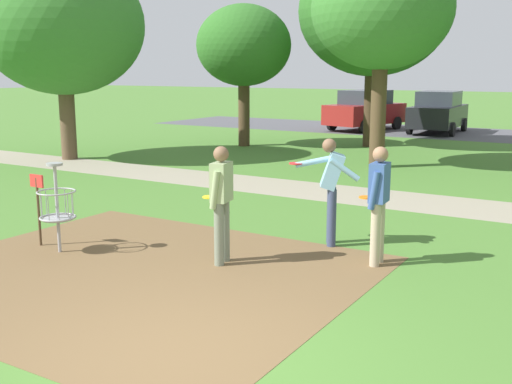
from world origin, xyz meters
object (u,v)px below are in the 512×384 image
(tree_mid_right, at_px, (382,10))
(parked_car_center_left, at_px, (438,112))
(player_foreground_watching, at_px, (379,199))
(player_throwing, at_px, (221,198))
(player_waiting_left, at_px, (331,184))
(tree_far_left, at_px, (244,46))
(disc_golf_basket, at_px, (55,204))
(tree_near_left, at_px, (62,25))
(parked_car_leftmost, at_px, (365,110))
(frisbee_by_tee, at_px, (223,212))
(tree_mid_center, at_px, (374,12))

(tree_mid_right, bearing_deg, parked_car_center_left, 96.36)
(player_foreground_watching, relative_size, player_throwing, 1.00)
(player_waiting_left, bearing_deg, tree_far_left, 128.23)
(player_waiting_left, bearing_deg, player_foreground_watching, -30.74)
(disc_golf_basket, bearing_deg, parked_car_center_left, 90.03)
(tree_near_left, height_order, tree_mid_right, tree_near_left)
(tree_near_left, xyz_separation_m, tree_mid_right, (8.85, 3.42, 0.30))
(player_throwing, height_order, parked_car_center_left, parked_car_center_left)
(player_foreground_watching, xyz_separation_m, parked_car_leftmost, (-7.74, 19.20, -0.05))
(tree_mid_right, height_order, parked_car_leftmost, tree_mid_right)
(player_foreground_watching, xyz_separation_m, parked_car_center_left, (-4.46, 19.61, -0.05))
(frisbee_by_tee, xyz_separation_m, tree_near_left, (-8.33, 3.69, 4.08))
(tree_far_left, bearing_deg, tree_near_left, -116.04)
(player_throwing, distance_m, tree_mid_center, 15.26)
(player_foreground_watching, distance_m, player_waiting_left, 1.17)
(disc_golf_basket, relative_size, tree_near_left, 0.22)
(player_foreground_watching, relative_size, tree_mid_center, 0.24)
(disc_golf_basket, relative_size, player_throwing, 0.81)
(player_throwing, bearing_deg, tree_far_left, 121.01)
(tree_mid_right, distance_m, tree_far_left, 6.52)
(tree_near_left, xyz_separation_m, tree_far_left, (2.83, 5.80, -0.49))
(tree_far_left, distance_m, parked_car_center_left, 10.15)
(disc_golf_basket, relative_size, parked_car_center_left, 0.33)
(player_waiting_left, xyz_separation_m, tree_mid_right, (-2.24, 8.10, 3.40))
(tree_mid_right, bearing_deg, tree_far_left, 158.43)
(player_foreground_watching, xyz_separation_m, tree_mid_center, (-5.22, 13.29, 3.81))
(tree_mid_center, distance_m, tree_far_left, 4.75)
(player_waiting_left, bearing_deg, tree_mid_center, 108.37)
(frisbee_by_tee, bearing_deg, disc_golf_basket, -100.89)
(tree_mid_center, bearing_deg, parked_car_leftmost, 113.05)
(player_foreground_watching, bearing_deg, parked_car_leftmost, 111.95)
(disc_golf_basket, height_order, parked_car_leftmost, parked_car_leftmost)
(tree_far_left, height_order, parked_car_center_left, tree_far_left)
(player_waiting_left, relative_size, tree_near_left, 0.28)
(tree_mid_center, bearing_deg, player_foreground_watching, -68.55)
(frisbee_by_tee, relative_size, tree_near_left, 0.04)
(player_waiting_left, relative_size, tree_mid_center, 0.24)
(player_foreground_watching, xyz_separation_m, tree_far_left, (-9.26, 11.08, 2.63))
(player_foreground_watching, bearing_deg, disc_golf_basket, -156.39)
(frisbee_by_tee, distance_m, tree_mid_right, 8.37)
(parked_car_leftmost, bearing_deg, player_throwing, -74.06)
(tree_near_left, distance_m, tree_far_left, 6.47)
(player_waiting_left, distance_m, frisbee_by_tee, 3.09)
(player_throwing, bearing_deg, frisbee_by_tee, 124.11)
(player_throwing, xyz_separation_m, tree_mid_center, (-3.29, 14.41, 3.81))
(tree_mid_center, relative_size, tree_mid_right, 1.16)
(tree_far_left, distance_m, parked_car_leftmost, 8.69)
(frisbee_by_tee, bearing_deg, tree_near_left, 156.10)
(disc_golf_basket, distance_m, tree_mid_right, 11.31)
(tree_mid_right, distance_m, parked_car_center_left, 11.51)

